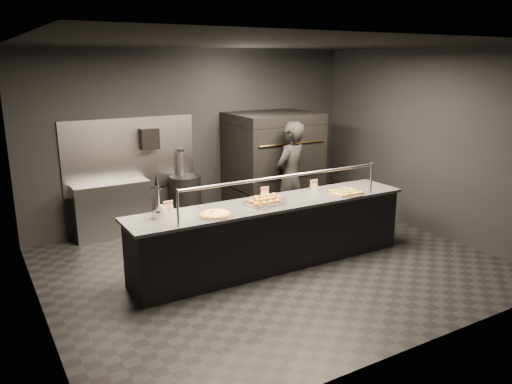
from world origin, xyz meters
TOP-DOWN VIEW (x-y plane):
  - room at (-0.02, 0.05)m, footprint 6.04×6.00m
  - service_counter at (0.00, -0.00)m, footprint 4.10×0.78m
  - pizza_oven at (1.20, 1.90)m, footprint 1.50×1.23m
  - prep_shelf at (-1.60, 2.32)m, footprint 1.20×0.35m
  - towel_dispenser at (-0.90, 2.39)m, footprint 0.30×0.20m
  - fire_extinguisher at (-0.35, 2.40)m, footprint 0.14×0.14m
  - beer_tap at (-1.60, 0.10)m, footprint 0.15×0.21m
  - round_pizza at (-0.95, -0.15)m, footprint 0.45×0.45m
  - slider_tray_a at (-0.16, -0.03)m, footprint 0.56×0.48m
  - slider_tray_b at (-0.00, 0.13)m, footprint 0.44×0.34m
  - square_pizza at (1.16, -0.15)m, footprint 0.50×0.50m
  - condiment_jar at (-1.46, 0.28)m, footprint 0.16×0.06m
  - tent_cards at (-0.15, 0.28)m, footprint 2.42×0.04m
  - trash_bin at (-0.37, 2.22)m, footprint 0.54×0.54m
  - worker at (1.02, 1.07)m, footprint 0.79×0.67m

SIDE VIEW (x-z plane):
  - trash_bin at x=-0.37m, z-range 0.00..0.89m
  - prep_shelf at x=-1.60m, z-range 0.00..0.90m
  - service_counter at x=0.00m, z-range -0.22..1.15m
  - worker at x=1.02m, z-range 0.00..1.85m
  - round_pizza at x=-0.95m, z-range 0.92..0.95m
  - square_pizza at x=1.16m, z-range 0.92..0.96m
  - slider_tray_b at x=0.00m, z-range 0.91..0.98m
  - slider_tray_a at x=-0.16m, z-range 0.91..0.99m
  - pizza_oven at x=1.20m, z-range 0.01..1.92m
  - condiment_jar at x=-1.46m, z-range 0.92..1.02m
  - tent_cards at x=-0.15m, z-range 0.92..1.07m
  - fire_extinguisher at x=-0.35m, z-range 0.81..1.31m
  - beer_tap at x=-1.60m, z-range 0.80..1.36m
  - room at x=-0.02m, z-range 0.00..3.00m
  - towel_dispenser at x=-0.90m, z-range 1.38..1.73m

